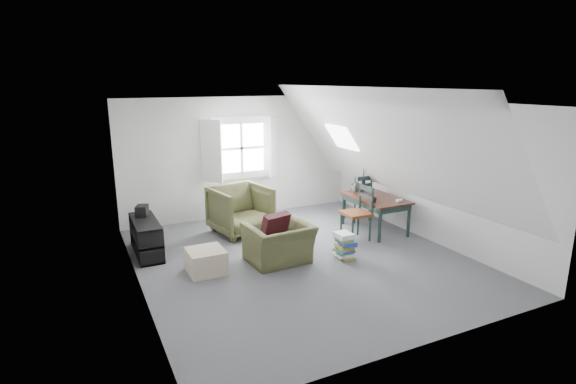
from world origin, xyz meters
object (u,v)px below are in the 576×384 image
armchair_near (279,262)px  ottoman (206,261)px  armchair_far (241,233)px  media_shelf (147,239)px  magazine_stack (345,246)px  dining_chair_far (359,196)px  dining_chair_near (358,212)px  dining_table (375,201)px

armchair_near → ottoman: bearing=-10.1°
armchair_far → ottoman: bearing=-137.5°
armchair_near → armchair_far: 1.59m
ottoman → armchair_far: bearing=53.2°
media_shelf → magazine_stack: (2.87, -1.56, -0.05)m
armchair_far → dining_chair_far: (2.46, -0.30, 0.50)m
armchair_near → dining_chair_near: 1.83m
dining_table → media_shelf: size_ratio=1.16×
magazine_stack → armchair_far: bearing=119.9°
dining_table → media_shelf: dining_table is taller
dining_table → dining_chair_near: bearing=-152.0°
ottoman → dining_chair_near: 2.90m
armchair_near → magazine_stack: 1.10m
ottoman → armchair_near: bearing=-6.3°
ottoman → magazine_stack: bearing=-11.3°
dining_chair_near → dining_chair_far: bearing=137.9°
armchair_far → dining_chair_near: dining_chair_near is taller
ottoman → media_shelf: (-0.68, 1.12, 0.09)m
dining_chair_far → media_shelf: dining_chair_far is taller
armchair_far → dining_chair_near: 2.24m
magazine_stack → armchair_near: bearing=163.2°
armchair_far → armchair_near: bearing=-98.6°
ottoman → media_shelf: bearing=121.5°
ottoman → dining_table: (3.47, 0.49, 0.40)m
armchair_near → dining_chair_near: bearing=-172.7°
dining_table → dining_chair_near: (-0.59, -0.28, -0.06)m
armchair_far → magazine_stack: size_ratio=2.37×
armchair_near → magazine_stack: magazine_stack is taller
armchair_near → ottoman: size_ratio=1.80×
media_shelf → magazine_stack: size_ratio=2.72×
dining_chair_near → media_shelf: size_ratio=0.86×
ottoman → magazine_stack: size_ratio=1.27×
ottoman → magazine_stack: magazine_stack is taller
armchair_far → magazine_stack: armchair_far is taller
ottoman → dining_chair_near: bearing=4.2°
magazine_stack → media_shelf: bearing=151.5°
ottoman → magazine_stack: (2.19, -0.44, 0.03)m
media_shelf → armchair_near: bearing=-37.5°
armchair_near → dining_chair_far: bearing=-155.5°
dining_chair_far → media_shelf: (-4.24, -0.05, -0.24)m
dining_table → magazine_stack: 1.62m
armchair_near → magazine_stack: (1.04, -0.31, 0.21)m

